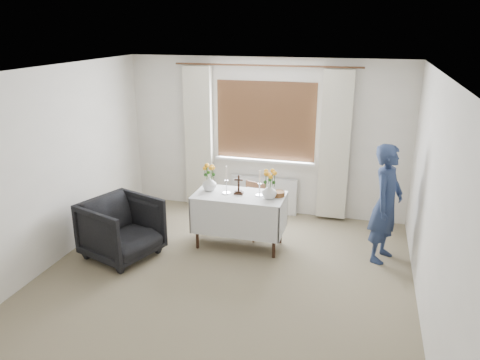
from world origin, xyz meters
name	(u,v)px	position (x,y,z in m)	size (l,w,h in m)	color
ground	(219,286)	(0.00, 0.00, 0.00)	(5.00, 5.00, 0.00)	#7F7558
altar_table	(239,220)	(-0.06, 1.12, 0.38)	(1.24, 0.64, 0.76)	white
wooden_chair	(250,210)	(0.01, 1.47, 0.40)	(0.37, 0.37, 0.80)	brown
armchair	(122,229)	(-1.48, 0.39, 0.40)	(0.85, 0.88, 0.80)	black
person	(386,204)	(1.87, 1.24, 0.78)	(0.57, 0.38, 1.57)	navy
radiator	(264,195)	(0.00, 2.42, 0.30)	(1.10, 0.10, 0.60)	silver
wooden_cross	(239,184)	(-0.08, 1.15, 0.90)	(0.13, 0.09, 0.27)	black
candlestick_left	(226,180)	(-0.24, 1.12, 0.96)	(0.11, 0.11, 0.39)	silver
candlestick_right	(260,183)	(0.21, 1.15, 0.94)	(0.10, 0.10, 0.36)	silver
flower_vase_left	(209,183)	(-0.51, 1.18, 0.87)	(0.20, 0.20, 0.21)	silver
flower_vase_right	(269,191)	(0.37, 1.09, 0.87)	(0.20, 0.20, 0.21)	silver
wicker_basket	(278,194)	(0.46, 1.20, 0.80)	(0.18, 0.18, 0.07)	brown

